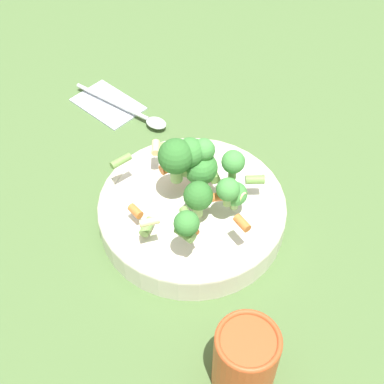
% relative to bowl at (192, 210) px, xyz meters
% --- Properties ---
extents(ground_plane, '(3.00, 3.00, 0.00)m').
position_rel_bowl_xyz_m(ground_plane, '(0.00, 0.00, -0.02)').
color(ground_plane, '#4C6B38').
extents(bowl, '(0.25, 0.25, 0.04)m').
position_rel_bowl_xyz_m(bowl, '(0.00, 0.00, 0.00)').
color(bowl, silver).
rests_on(bowl, ground_plane).
extents(pasta_salad, '(0.21, 0.16, 0.09)m').
position_rel_bowl_xyz_m(pasta_salad, '(-0.00, -0.01, 0.07)').
color(pasta_salad, '#8CB766').
rests_on(pasta_salad, bowl).
extents(cup, '(0.07, 0.07, 0.10)m').
position_rel_bowl_xyz_m(cup, '(-0.16, 0.17, 0.03)').
color(cup, '#CC4C23').
rests_on(cup, ground_plane).
extents(napkin, '(0.13, 0.10, 0.01)m').
position_rel_bowl_xyz_m(napkin, '(0.25, -0.15, -0.02)').
color(napkin, '#B2BCC6').
rests_on(napkin, ground_plane).
extents(spoon, '(0.19, 0.03, 0.01)m').
position_rel_bowl_xyz_m(spoon, '(0.19, -0.14, -0.01)').
color(spoon, silver).
rests_on(spoon, napkin).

